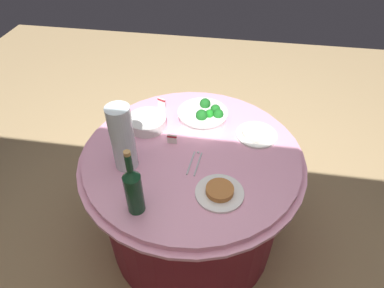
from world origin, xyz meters
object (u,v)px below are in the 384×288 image
food_plate_rice (257,133)px  label_placard_front (172,139)px  wine_bottle (133,189)px  decorative_fruit_vase (123,141)px  broccoli_bowl (204,115)px  food_plate_peanuts (220,192)px  label_placard_mid (162,102)px  serving_tongs (195,162)px  plate_stack (147,122)px

food_plate_rice → label_placard_front: (0.43, 0.13, 0.02)m
wine_bottle → decorative_fruit_vase: (0.12, -0.25, 0.02)m
food_plate_rice → label_placard_front: label_placard_front is taller
wine_bottle → broccoli_bowl: bearing=-107.1°
food_plate_peanuts → label_placard_front: 0.41m
wine_bottle → label_placard_mid: size_ratio=6.11×
serving_tongs → decorative_fruit_vase: bearing=11.1°
decorative_fruit_vase → label_placard_front: bearing=-134.3°
wine_bottle → label_placard_mid: bearing=-85.0°
broccoli_bowl → serving_tongs: broccoli_bowl is taller
food_plate_rice → plate_stack: bearing=1.7°
plate_stack → label_placard_front: bearing=144.9°
label_placard_mid → food_plate_rice: bearing=162.1°
broccoli_bowl → label_placard_front: broccoli_bowl is taller
broccoli_bowl → plate_stack: (0.30, 0.10, -0.01)m
wine_bottle → label_placard_front: bearing=-98.2°
wine_bottle → food_plate_rice: size_ratio=1.53×
broccoli_bowl → label_placard_front: size_ratio=5.09×
wine_bottle → food_plate_rice: wine_bottle is taller
label_placard_front → label_placard_mid: 0.34m
broccoli_bowl → wine_bottle: (0.20, 0.65, 0.09)m
serving_tongs → label_placard_front: bearing=-41.9°
food_plate_peanuts → label_placard_front: (0.28, -0.30, 0.02)m
broccoli_bowl → food_plate_peanuts: 0.53m
broccoli_bowl → label_placard_front: bearing=57.4°
plate_stack → wine_bottle: (-0.10, 0.55, 0.10)m
wine_bottle → serving_tongs: (-0.20, -0.31, -0.12)m
plate_stack → label_placard_mid: plate_stack is taller
food_plate_peanuts → food_plate_rice: bearing=-109.9°
decorative_fruit_vase → food_plate_peanuts: bearing=166.5°
serving_tongs → food_plate_rice: food_plate_rice is taller
food_plate_peanuts → label_placard_front: size_ratio=4.00×
serving_tongs → label_placard_mid: label_placard_mid is taller
plate_stack → wine_bottle: size_ratio=0.62×
label_placard_front → broccoli_bowl: bearing=-122.6°
decorative_fruit_vase → serving_tongs: bearing=-168.9°
wine_bottle → food_plate_peanuts: 0.39m
serving_tongs → food_plate_peanuts: bearing=128.5°
broccoli_bowl → plate_stack: size_ratio=1.33×
decorative_fruit_vase → label_placard_mid: (-0.06, -0.50, -0.12)m
serving_tongs → food_plate_peanuts: (-0.14, 0.17, 0.01)m
decorative_fruit_vase → food_plate_peanuts: 0.50m
label_placard_mid → serving_tongs: bearing=121.4°
food_plate_rice → food_plate_peanuts: (0.16, 0.43, -0.00)m
plate_stack → decorative_fruit_vase: (0.02, 0.30, 0.12)m
label_placard_front → label_placard_mid: bearing=-67.8°
food_plate_rice → label_placard_front: size_ratio=4.00×
food_plate_rice → label_placard_front: bearing=16.9°
food_plate_rice → food_plate_peanuts: bearing=70.1°
broccoli_bowl → food_plate_rice: (-0.30, 0.08, -0.03)m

